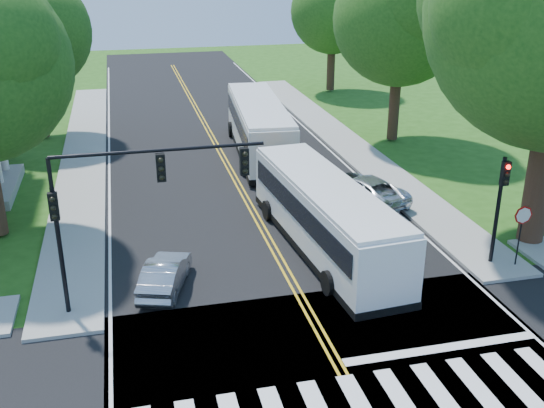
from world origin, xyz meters
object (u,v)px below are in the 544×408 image
object	(u,v)px
bus_follow	(259,127)
suv	(362,189)
hatchback	(165,274)
dark_sedan	(346,184)
signal_nw	(127,193)
bus_lead	(325,215)
signal_ne	(500,197)

from	to	relation	value
bus_follow	suv	world-z (taller)	bus_follow
hatchback	dark_sedan	distance (m)	12.57
signal_nw	dark_sedan	world-z (taller)	signal_nw
signal_nw	bus_follow	distance (m)	18.95
bus_lead	suv	distance (m)	5.88
signal_nw	suv	world-z (taller)	signal_nw
hatchback	suv	distance (m)	12.17
signal_ne	suv	world-z (taller)	signal_ne
suv	dark_sedan	distance (m)	1.35
hatchback	bus_follow	bearing A→B (deg)	-96.22
bus_follow	dark_sedan	world-z (taller)	bus_follow
signal_ne	dark_sedan	bearing A→B (deg)	109.13
signal_nw	signal_ne	distance (m)	14.13
signal_ne	dark_sedan	size ratio (longest dim) A/B	1.10
signal_nw	bus_lead	bearing A→B (deg)	20.35
hatchback	dark_sedan	xyz separation A→B (m)	(9.89, 7.77, -0.03)
bus_lead	suv	world-z (taller)	bus_lead
bus_follow	hatchback	xyz separation A→B (m)	(-7.07, -15.80, -1.10)
bus_lead	dark_sedan	distance (m)	6.76
signal_nw	bus_follow	size ratio (longest dim) A/B	0.56
signal_ne	bus_lead	bearing A→B (deg)	154.62
signal_nw	suv	size ratio (longest dim) A/B	1.39
bus_follow	signal_ne	bearing A→B (deg)	114.11
suv	signal_nw	bearing A→B (deg)	13.68
bus_follow	bus_lead	bearing A→B (deg)	93.79
bus_lead	signal_nw	bearing A→B (deg)	15.77
signal_ne	bus_follow	size ratio (longest dim) A/B	0.35
signal_ne	dark_sedan	world-z (taller)	signal_ne
bus_follow	hatchback	world-z (taller)	bus_follow
bus_follow	suv	xyz separation A→B (m)	(3.23, -9.31, -1.00)
signal_nw	bus_lead	xyz separation A→B (m)	(7.90, 2.93, -2.77)
signal_nw	bus_lead	distance (m)	8.87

